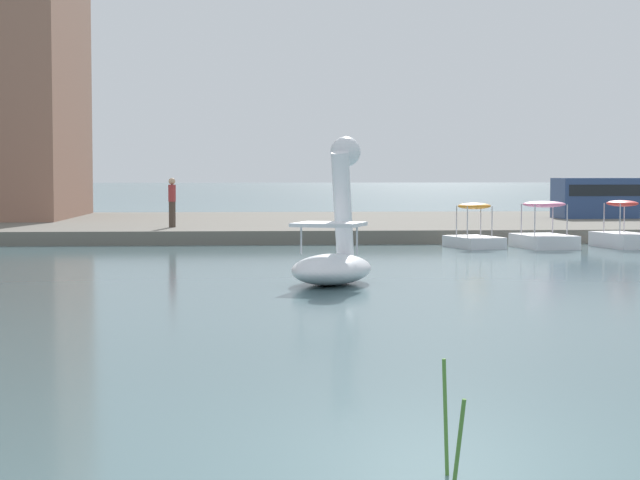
% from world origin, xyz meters
% --- Properties ---
extents(ground_plane, '(633.68, 633.68, 0.00)m').
position_xyz_m(ground_plane, '(0.00, 0.00, 0.00)').
color(ground_plane, slate).
extents(shore_bank_far, '(149.21, 18.64, 0.46)m').
position_xyz_m(shore_bank_far, '(0.00, 36.84, 0.23)').
color(shore_bank_far, '#6B665B').
rests_on(shore_bank_far, ground_plane).
extents(swan_boat, '(2.41, 3.06, 3.14)m').
position_xyz_m(swan_boat, '(0.55, 14.52, 0.74)').
color(swan_boat, white).
rests_on(swan_boat, ground_plane).
extents(pedal_boat_orange, '(1.74, 2.26, 1.42)m').
position_xyz_m(pedal_boat_orange, '(5.96, 25.64, 0.39)').
color(pedal_boat_orange, white).
rests_on(pedal_boat_orange, ground_plane).
extents(pedal_boat_pink, '(1.77, 2.46, 1.48)m').
position_xyz_m(pedal_boat_pink, '(8.13, 25.38, 0.45)').
color(pedal_boat_pink, white).
rests_on(pedal_boat_pink, ground_plane).
extents(pedal_boat_red, '(1.52, 2.43, 1.50)m').
position_xyz_m(pedal_boat_red, '(10.65, 25.39, 0.42)').
color(pedal_boat_red, white).
rests_on(pedal_boat_red, ground_plane).
extents(person_on_path, '(0.25, 0.27, 1.74)m').
position_xyz_m(person_on_path, '(-3.79, 30.39, 1.40)').
color(person_on_path, '#47382D').
rests_on(person_on_path, shore_bank_far).
extents(parked_van, '(4.39, 2.09, 1.71)m').
position_xyz_m(parked_van, '(14.20, 37.44, 1.38)').
color(parked_van, navy).
rests_on(parked_van, shore_bank_far).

